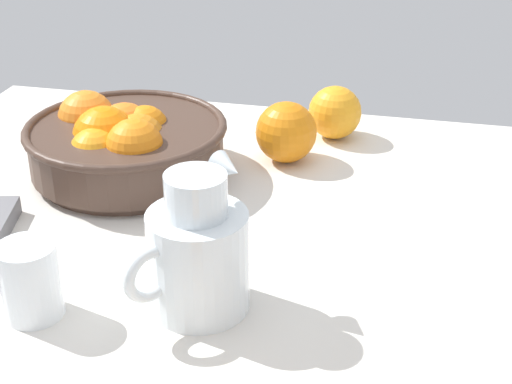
% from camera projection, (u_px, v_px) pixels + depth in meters
% --- Properties ---
extents(ground_plane, '(1.15, 0.84, 0.03)m').
position_uv_depth(ground_plane, '(273.00, 248.00, 0.91)').
color(ground_plane, silver).
extents(fruit_bowl, '(0.28, 0.28, 0.10)m').
position_uv_depth(fruit_bowl, '(123.00, 143.00, 1.04)').
color(fruit_bowl, '#473328').
rests_on(fruit_bowl, ground_plane).
extents(juice_pitcher, '(0.11, 0.13, 0.16)m').
position_uv_depth(juice_pitcher, '(198.00, 261.00, 0.76)').
color(juice_pitcher, white).
rests_on(juice_pitcher, ground_plane).
extents(juice_glass, '(0.06, 0.06, 0.08)m').
position_uv_depth(juice_glass, '(31.00, 283.00, 0.76)').
color(juice_glass, white).
rests_on(juice_glass, ground_plane).
extents(loose_orange_2, '(0.09, 0.09, 0.09)m').
position_uv_depth(loose_orange_2, '(286.00, 132.00, 1.08)').
color(loose_orange_2, orange).
rests_on(loose_orange_2, ground_plane).
extents(loose_orange_3, '(0.08, 0.08, 0.08)m').
position_uv_depth(loose_orange_3, '(335.00, 112.00, 1.16)').
color(loose_orange_3, orange).
rests_on(loose_orange_3, ground_plane).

